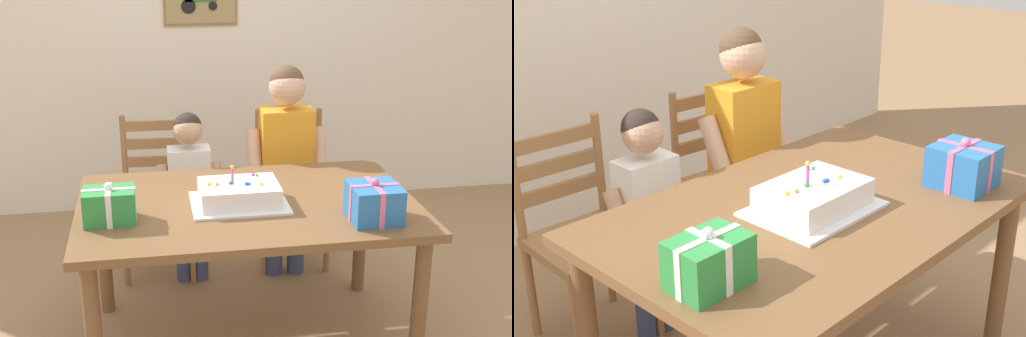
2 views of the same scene
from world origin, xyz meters
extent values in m
cube|color=brown|center=(0.00, 0.00, 0.73)|extent=(1.56, 1.00, 0.04)
cylinder|color=brown|center=(0.70, -0.42, 0.36)|extent=(0.07, 0.07, 0.71)
cylinder|color=brown|center=(-0.70, 0.42, 0.36)|extent=(0.07, 0.07, 0.71)
cylinder|color=brown|center=(0.70, 0.42, 0.36)|extent=(0.07, 0.07, 0.71)
cube|color=silver|center=(-0.04, -0.03, 0.76)|extent=(0.44, 0.34, 0.01)
cube|color=white|center=(-0.04, -0.03, 0.81)|extent=(0.36, 0.26, 0.09)
cylinder|color=#E04C9E|center=(-0.07, -0.02, 0.89)|extent=(0.01, 0.01, 0.07)
sphere|color=yellow|center=(-0.07, -0.02, 0.94)|extent=(0.02, 0.02, 0.02)
sphere|color=green|center=(-0.08, -0.03, 0.86)|extent=(0.02, 0.02, 0.02)
sphere|color=orange|center=(-0.14, -0.03, 0.86)|extent=(0.01, 0.01, 0.01)
sphere|color=blue|center=(0.00, -0.05, 0.86)|extent=(0.01, 0.01, 0.01)
sphere|color=yellow|center=(-0.18, -0.02, 0.86)|extent=(0.02, 0.02, 0.02)
sphere|color=yellow|center=(0.05, -0.06, 0.86)|extent=(0.02, 0.02, 0.02)
sphere|color=purple|center=(0.04, 0.07, 0.86)|extent=(0.02, 0.02, 0.02)
sphere|color=blue|center=(-0.01, -0.05, 0.86)|extent=(0.02, 0.02, 0.02)
sphere|color=green|center=(0.05, 0.06, 0.86)|extent=(0.01, 0.01, 0.01)
cube|color=#2D8E42|center=(-0.62, -0.13, 0.83)|extent=(0.22, 0.16, 0.15)
cube|color=white|center=(-0.62, -0.13, 0.83)|extent=(0.23, 0.02, 0.15)
cube|color=white|center=(-0.62, -0.13, 0.83)|extent=(0.02, 0.16, 0.15)
sphere|color=white|center=(-0.62, -0.13, 0.92)|extent=(0.04, 0.04, 0.04)
cube|color=#286BB7|center=(0.51, -0.29, 0.83)|extent=(0.21, 0.21, 0.16)
cube|color=#DB668E|center=(0.51, -0.29, 0.83)|extent=(0.22, 0.02, 0.16)
cube|color=#DB668E|center=(0.51, -0.29, 0.83)|extent=(0.02, 0.22, 0.16)
sphere|color=#DB668E|center=(0.51, -0.29, 0.93)|extent=(0.04, 0.04, 0.04)
cube|color=#996B42|center=(-0.41, 0.86, 0.45)|extent=(0.43, 0.43, 0.04)
cylinder|color=#996B42|center=(-0.22, 0.66, 0.21)|extent=(0.04, 0.04, 0.43)
cylinder|color=#996B42|center=(-0.60, 0.68, 0.21)|extent=(0.04, 0.04, 0.43)
cylinder|color=#996B42|center=(-0.21, 1.04, 0.21)|extent=(0.04, 0.04, 0.43)
cylinder|color=#996B42|center=(-0.59, 1.06, 0.21)|extent=(0.04, 0.04, 0.43)
cylinder|color=#996B42|center=(-0.21, 1.04, 0.70)|extent=(0.04, 0.04, 0.45)
cylinder|color=#996B42|center=(-0.59, 1.06, 0.70)|extent=(0.04, 0.04, 0.45)
cube|color=#996B42|center=(-0.40, 1.05, 0.63)|extent=(0.36, 0.04, 0.06)
cube|color=#996B42|center=(-0.40, 1.05, 0.74)|extent=(0.36, 0.04, 0.06)
cube|color=#996B42|center=(-0.40, 1.05, 0.85)|extent=(0.36, 0.04, 0.06)
cube|color=#996B42|center=(0.41, 0.86, 0.45)|extent=(0.45, 0.45, 0.04)
cylinder|color=#996B42|center=(0.58, 0.66, 0.21)|extent=(0.04, 0.04, 0.43)
cylinder|color=#996B42|center=(0.20, 0.69, 0.21)|extent=(0.04, 0.04, 0.43)
cylinder|color=#996B42|center=(0.61, 1.03, 0.21)|extent=(0.04, 0.04, 0.43)
cylinder|color=#996B42|center=(0.23, 1.06, 0.21)|extent=(0.04, 0.04, 0.43)
cylinder|color=#996B42|center=(0.61, 1.03, 0.70)|extent=(0.04, 0.04, 0.45)
cylinder|color=#996B42|center=(0.23, 1.06, 0.70)|extent=(0.04, 0.04, 0.45)
cube|color=#996B42|center=(0.42, 1.05, 0.63)|extent=(0.36, 0.05, 0.06)
cube|color=#996B42|center=(0.42, 1.05, 0.74)|extent=(0.36, 0.05, 0.06)
cube|color=#996B42|center=(0.42, 1.05, 0.85)|extent=(0.36, 0.05, 0.06)
cylinder|color=#38426B|center=(0.39, 0.69, 0.24)|extent=(0.10, 0.10, 0.47)
cylinder|color=#38426B|center=(0.26, 0.69, 0.24)|extent=(0.10, 0.10, 0.47)
cube|color=orange|center=(0.33, 0.69, 0.74)|extent=(0.30, 0.19, 0.54)
cylinder|color=tan|center=(0.51, 0.65, 0.73)|extent=(0.08, 0.23, 0.36)
cylinder|color=tan|center=(0.14, 0.66, 0.73)|extent=(0.08, 0.23, 0.36)
sphere|color=tan|center=(0.33, 0.69, 1.14)|extent=(0.20, 0.20, 0.20)
sphere|color=brown|center=(0.33, 0.70, 1.16)|extent=(0.19, 0.19, 0.19)
cylinder|color=#38426B|center=(-0.17, 0.69, 0.19)|extent=(0.08, 0.08, 0.38)
cylinder|color=#38426B|center=(-0.28, 0.69, 0.19)|extent=(0.08, 0.08, 0.38)
cube|color=white|center=(-0.22, 0.69, 0.60)|extent=(0.24, 0.15, 0.43)
cylinder|color=tan|center=(-0.07, 0.66, 0.58)|extent=(0.06, 0.18, 0.29)
cylinder|color=tan|center=(-0.37, 0.66, 0.58)|extent=(0.06, 0.18, 0.29)
sphere|color=tan|center=(-0.22, 0.69, 0.92)|extent=(0.16, 0.16, 0.16)
sphere|color=#2D231E|center=(-0.22, 0.70, 0.94)|extent=(0.15, 0.15, 0.15)
camera|label=1|loc=(-0.44, -2.85, 1.92)|focal=46.85mm
camera|label=2|loc=(-1.68, -1.35, 1.74)|focal=46.90mm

